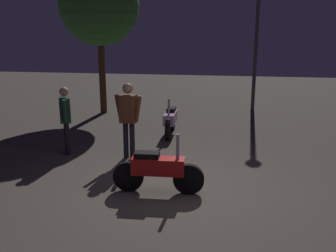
# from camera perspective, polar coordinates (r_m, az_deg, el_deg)

# --- Properties ---
(ground_plane) EXTENTS (40.00, 40.00, 0.00)m
(ground_plane) POSITION_cam_1_polar(r_m,az_deg,el_deg) (6.74, 2.32, -10.26)
(ground_plane) COLOR #4C443D
(motorcycle_red_foreground) EXTENTS (1.66, 0.36, 1.11)m
(motorcycle_red_foreground) POSITION_cam_1_polar(r_m,az_deg,el_deg) (6.53, -1.61, -6.89)
(motorcycle_red_foreground) COLOR black
(motorcycle_red_foreground) RESTS_ON ground_plane
(motorcycle_pink_parked_left) EXTENTS (0.34, 1.66, 1.11)m
(motorcycle_pink_parked_left) POSITION_cam_1_polar(r_m,az_deg,el_deg) (10.30, 0.39, 0.95)
(motorcycle_pink_parked_left) COLOR black
(motorcycle_pink_parked_left) RESTS_ON ground_plane
(person_rider_beside) EXTENTS (0.37, 0.64, 1.62)m
(person_rider_beside) POSITION_cam_1_polar(r_m,az_deg,el_deg) (8.86, -15.87, 1.71)
(person_rider_beside) COLOR black
(person_rider_beside) RESTS_ON ground_plane
(person_bystander_far) EXTENTS (0.67, 0.29, 1.75)m
(person_bystander_far) POSITION_cam_1_polar(r_m,az_deg,el_deg) (8.23, -6.28, 1.91)
(person_bystander_far) COLOR black
(person_bystander_far) RESTS_ON ground_plane
(streetlamp_near) EXTENTS (0.36, 0.36, 5.42)m
(streetlamp_near) POSITION_cam_1_polar(r_m,az_deg,el_deg) (14.26, 13.95, 16.21)
(streetlamp_near) COLOR #38383D
(streetlamp_near) RESTS_ON ground_plane
(tree_left_bg) EXTENTS (2.78, 2.78, 5.19)m
(tree_left_bg) POSITION_cam_1_polar(r_m,az_deg,el_deg) (13.38, -10.80, 18.16)
(tree_left_bg) COLOR #4C331E
(tree_left_bg) RESTS_ON ground_plane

